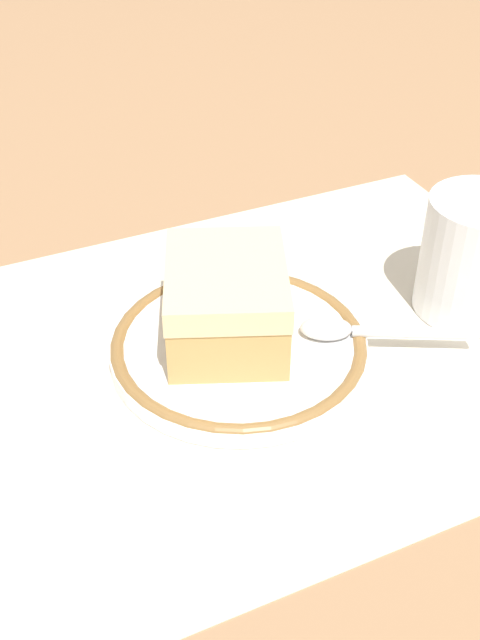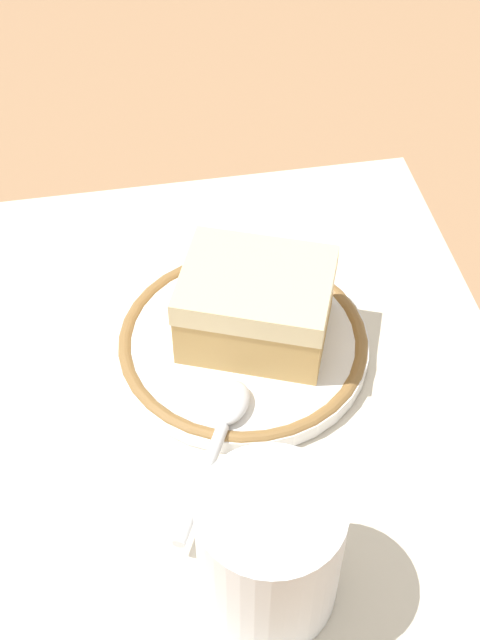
# 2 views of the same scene
# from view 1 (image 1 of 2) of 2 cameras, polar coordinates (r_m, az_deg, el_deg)

# --- Properties ---
(ground_plane) EXTENTS (2.40, 2.40, 0.00)m
(ground_plane) POSITION_cam_1_polar(r_m,az_deg,el_deg) (0.55, 2.75, -1.84)
(ground_plane) COLOR #9E7551
(placemat) EXTENTS (0.45, 0.36, 0.00)m
(placemat) POSITION_cam_1_polar(r_m,az_deg,el_deg) (0.55, 2.75, -1.78)
(placemat) COLOR beige
(placemat) RESTS_ON ground_plane
(plate) EXTENTS (0.17, 0.17, 0.01)m
(plate) POSITION_cam_1_polar(r_m,az_deg,el_deg) (0.53, 0.00, -2.08)
(plate) COLOR white
(plate) RESTS_ON placemat
(cake_slice) EXTENTS (0.11, 0.12, 0.06)m
(cake_slice) POSITION_cam_1_polar(r_m,az_deg,el_deg) (0.52, -1.00, 1.32)
(cake_slice) COLOR tan
(cake_slice) RESTS_ON plate
(spoon) EXTENTS (0.11, 0.07, 0.01)m
(spoon) POSITION_cam_1_polar(r_m,az_deg,el_deg) (0.54, 8.59, -0.71)
(spoon) COLOR silver
(spoon) RESTS_ON plate
(cup) EXTENTS (0.08, 0.08, 0.09)m
(cup) POSITION_cam_1_polar(r_m,az_deg,el_deg) (0.58, 16.59, 3.96)
(cup) COLOR white
(cup) RESTS_ON placemat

